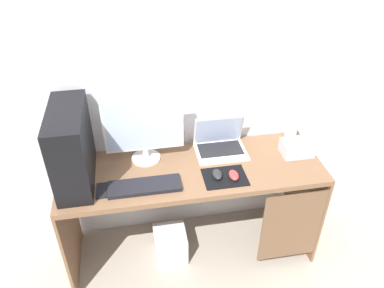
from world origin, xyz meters
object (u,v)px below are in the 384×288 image
at_px(mouse_right, 234,175).
at_px(speaker, 291,131).
at_px(keyboard, 145,186).
at_px(monitor, 144,129).
at_px(mouse_left, 217,174).
at_px(projector, 297,148).
at_px(subwoofer, 170,244).
at_px(pc_tower, 72,147).
at_px(cell_phone, 102,190).
at_px(laptop, 220,144).

bearing_deg(mouse_right, speaker, 33.90).
bearing_deg(keyboard, monitor, 83.80).
height_order(mouse_left, mouse_right, same).
relative_size(projector, subwoofer, 0.91).
distance_m(mouse_left, mouse_right, 0.10).
bearing_deg(subwoofer, pc_tower, 174.18).
height_order(pc_tower, subwoofer, pc_tower).
distance_m(keyboard, cell_phone, 0.24).
height_order(monitor, mouse_left, monitor).
bearing_deg(laptop, mouse_right, -87.50).
xyz_separation_m(monitor, projector, (0.97, -0.11, -0.18)).
xyz_separation_m(laptop, speaker, (0.50, 0.03, 0.02)).
distance_m(pc_tower, subwoofer, 1.01).
bearing_deg(mouse_right, pc_tower, 170.28).
relative_size(monitor, subwoofer, 2.19).
bearing_deg(cell_phone, speaker, 13.82).
relative_size(mouse_left, subwoofer, 0.44).
xyz_separation_m(laptop, subwoofer, (-0.38, -0.20, -0.68)).
bearing_deg(monitor, cell_phone, -136.20).
xyz_separation_m(speaker, subwoofer, (-0.88, -0.22, -0.70)).
xyz_separation_m(speaker, projector, (-0.02, -0.16, -0.03)).
xyz_separation_m(mouse_right, cell_phone, (-0.77, 0.02, -0.02)).
xyz_separation_m(mouse_right, subwoofer, (-0.39, 0.10, -0.65)).
xyz_separation_m(cell_phone, subwoofer, (0.38, 0.08, -0.63)).
distance_m(pc_tower, laptop, 0.93).
xyz_separation_m(keyboard, mouse_left, (0.43, 0.02, 0.01)).
bearing_deg(keyboard, mouse_left, 2.63).
xyz_separation_m(pc_tower, speaker, (1.40, 0.17, -0.16)).
bearing_deg(laptop, speaker, 3.40).
bearing_deg(mouse_left, cell_phone, -179.43).
bearing_deg(mouse_left, projector, 14.24).
bearing_deg(speaker, cell_phone, -166.18).
bearing_deg(speaker, mouse_right, -146.10).
distance_m(laptop, cell_phone, 0.81).
height_order(pc_tower, monitor, pc_tower).
bearing_deg(laptop, subwoofer, -152.60).
xyz_separation_m(projector, keyboard, (-1.00, -0.16, -0.03)).
xyz_separation_m(monitor, speaker, (0.99, 0.05, -0.16)).
height_order(monitor, mouse_right, monitor).
height_order(laptop, mouse_left, laptop).
relative_size(pc_tower, subwoofer, 2.23).
bearing_deg(speaker, projector, -97.13).
bearing_deg(subwoofer, speaker, 14.37).
bearing_deg(cell_phone, laptop, 20.27).
bearing_deg(projector, pc_tower, -179.53).
bearing_deg(laptop, keyboard, -150.44).
relative_size(laptop, keyboard, 0.78).
bearing_deg(speaker, laptop, -176.60).
bearing_deg(projector, keyboard, -170.73).
bearing_deg(pc_tower, keyboard, -21.55).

